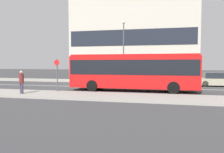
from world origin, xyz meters
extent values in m
plane|color=#3A3A3D|center=(0.00, 0.00, 0.00)|extent=(120.00, 120.00, 0.00)
cube|color=gray|center=(0.00, -6.25, 0.07)|extent=(44.00, 3.50, 0.13)
cube|color=gray|center=(0.00, 6.25, 0.07)|extent=(44.00, 3.50, 0.13)
cube|color=silver|center=(0.00, 0.00, 0.00)|extent=(41.80, 0.16, 0.01)
cube|color=#B7B2A3|center=(3.37, 12.89, 10.87)|extent=(18.42, 6.78, 21.75)
cube|color=#1E232D|center=(3.37, 9.47, 5.98)|extent=(17.68, 0.08, 2.20)
cube|color=red|center=(5.33, -2.36, 1.64)|extent=(10.63, 2.42, 2.66)
cube|color=black|center=(5.33, -2.36, 2.04)|extent=(10.41, 2.45, 1.22)
cube|color=red|center=(5.33, -2.36, 3.04)|extent=(10.47, 2.23, 0.14)
cube|color=black|center=(0.00, -2.36, 1.88)|extent=(0.05, 2.13, 1.60)
cube|color=yellow|center=(0.00, -2.36, 2.76)|extent=(0.04, 1.70, 0.32)
cylinder|color=black|center=(2.04, -3.46, 0.48)|extent=(0.96, 0.28, 0.96)
cylinder|color=black|center=(2.04, -1.26, 0.48)|extent=(0.96, 0.28, 0.96)
cylinder|color=black|center=(8.62, -3.46, 0.48)|extent=(0.96, 0.28, 0.96)
cylinder|color=black|center=(8.62, -1.26, 0.48)|extent=(0.96, 0.28, 0.96)
cube|color=#A39E84|center=(13.27, 3.48, 0.49)|extent=(4.03, 1.84, 0.68)
cube|color=#21262B|center=(13.15, 3.48, 1.12)|extent=(2.22, 1.62, 0.59)
cylinder|color=black|center=(12.02, 2.65, 0.30)|extent=(0.60, 0.18, 0.60)
cylinder|color=black|center=(12.02, 4.31, 0.30)|extent=(0.60, 0.18, 0.60)
cylinder|color=#383347|center=(-2.41, -6.78, 0.52)|extent=(0.15, 0.15, 0.79)
cylinder|color=#383347|center=(-2.23, -6.87, 0.52)|extent=(0.15, 0.15, 0.79)
cylinder|color=maroon|center=(-2.32, -6.82, 1.26)|extent=(0.34, 0.34, 0.69)
sphere|color=tan|center=(-2.32, -6.82, 1.72)|extent=(0.22, 0.22, 0.22)
cylinder|color=#4C4C51|center=(-0.42, -4.93, 1.42)|extent=(0.09, 0.09, 2.58)
cylinder|color=red|center=(-0.42, -4.99, 2.44)|extent=(0.44, 0.03, 0.44)
cylinder|color=#4C4C51|center=(3.22, 4.92, 3.62)|extent=(0.14, 0.14, 6.99)
sphere|color=silver|center=(3.22, 4.92, 7.22)|extent=(0.36, 0.36, 0.36)
camera|label=1|loc=(7.76, -20.90, 2.36)|focal=35.00mm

